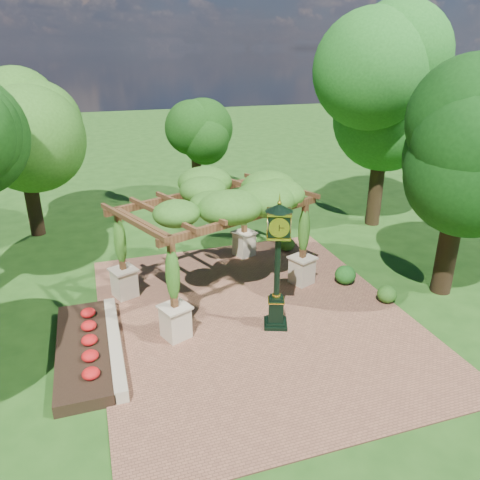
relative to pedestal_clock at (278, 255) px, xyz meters
name	(u,v)px	position (x,y,z in m)	size (l,w,h in m)	color
ground	(264,332)	(-0.46, -0.19, -2.54)	(120.00, 120.00, 0.00)	#1E4714
brick_plaza	(254,315)	(-0.46, 0.81, -2.52)	(10.00, 12.00, 0.04)	brown
border_wall	(115,344)	(-5.06, 0.31, -2.34)	(0.35, 5.00, 0.40)	#C6B793
flower_bed	(84,350)	(-5.96, 0.31, -2.36)	(1.50, 5.00, 0.36)	red
pedestal_clock	(278,255)	(0.00, 0.00, 0.00)	(1.07, 1.07, 4.24)	black
pergola	(214,204)	(-1.19, 3.00, 0.86)	(7.63, 6.24, 4.14)	beige
sundial	(214,218)	(0.46, 9.41, -2.05)	(0.67, 0.67, 1.11)	gray
shrub_front	(387,294)	(4.32, 0.19, -2.19)	(0.69, 0.69, 0.62)	#285819
shrub_mid	(345,275)	(3.64, 1.91, -2.14)	(0.79, 0.79, 0.71)	#1A5217
shrub_back	(287,244)	(2.77, 5.48, -2.19)	(0.68, 0.68, 0.62)	#2C5719
tree_west_far	(20,129)	(-7.93, 11.21, 2.51)	(4.30, 4.30, 7.36)	#301F13
tree_north	(195,129)	(0.86, 14.75, 1.55)	(3.10, 3.10, 5.98)	#382416
tree_east_far	(387,90)	(8.38, 7.43, 4.06)	(4.93, 4.93, 9.60)	#312313
tree_east_near	(467,143)	(6.76, 0.33, 2.99)	(4.99, 4.99, 8.04)	black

